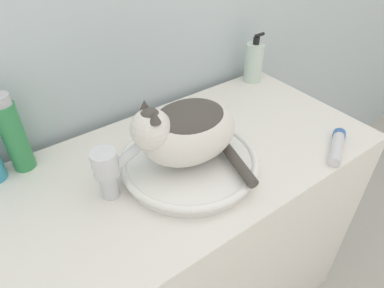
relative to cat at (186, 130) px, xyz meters
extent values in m
cube|color=white|center=(0.02, 0.04, -0.55)|extent=(1.15, 0.56, 0.82)
cylinder|color=white|center=(0.01, 0.00, -0.12)|extent=(0.35, 0.35, 0.03)
torus|color=white|center=(0.01, 0.00, -0.10)|extent=(0.37, 0.37, 0.02)
ellipsoid|color=silver|center=(0.01, 0.00, -0.01)|extent=(0.27, 0.20, 0.16)
ellipsoid|color=#47423D|center=(0.01, 0.00, 0.03)|extent=(0.20, 0.16, 0.07)
sphere|color=silver|center=(-0.09, 0.01, 0.03)|extent=(0.10, 0.10, 0.10)
sphere|color=#47423D|center=(-0.09, 0.01, 0.06)|extent=(0.05, 0.05, 0.05)
cone|color=#47423D|center=(-0.09, 0.04, 0.08)|extent=(0.03, 0.03, 0.03)
cone|color=#47423D|center=(-0.09, -0.02, 0.08)|extent=(0.03, 0.03, 0.03)
cylinder|color=#47423D|center=(0.09, -0.09, -0.08)|extent=(0.08, 0.20, 0.03)
cylinder|color=silver|center=(-0.21, 0.03, -0.10)|extent=(0.04, 0.04, 0.07)
cylinder|color=silver|center=(-0.14, 0.02, -0.02)|extent=(0.14, 0.05, 0.09)
cylinder|color=silver|center=(-0.21, 0.03, -0.03)|extent=(0.06, 0.06, 0.06)
cylinder|color=#338C4C|center=(-0.35, 0.27, -0.03)|extent=(0.06, 0.06, 0.20)
cylinder|color=#B7B7BC|center=(-0.35, 0.27, 0.08)|extent=(0.05, 0.05, 0.03)
cylinder|color=silver|center=(0.51, 0.27, -0.06)|extent=(0.07, 0.07, 0.15)
cylinder|color=black|center=(0.51, 0.27, 0.03)|extent=(0.02, 0.02, 0.02)
cylinder|color=black|center=(0.52, 0.27, 0.04)|extent=(0.04, 0.01, 0.01)
cylinder|color=silver|center=(0.39, -0.20, -0.12)|extent=(0.13, 0.09, 0.03)
cylinder|color=#3866AD|center=(0.45, -0.16, -0.12)|extent=(0.03, 0.04, 0.04)
camera|label=1|loc=(-0.39, -0.57, 0.50)|focal=32.00mm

